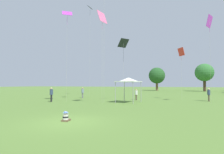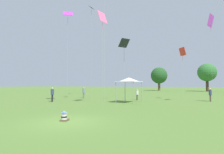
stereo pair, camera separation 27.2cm
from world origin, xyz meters
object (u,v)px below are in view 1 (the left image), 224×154
object	(u,v)px
person_standing_0	(51,93)
kite_5	(90,12)
person_standing_5	(83,92)
kite_6	(181,53)
person_standing_1	(209,94)
kite_1	(102,18)
kite_3	(123,44)
kite_4	(209,23)
distant_tree_2	(157,76)
seated_toddler	(66,117)
person_standing_4	(136,94)
canopy_tent	(128,80)
distant_tree_3	(204,73)
kite_0	(67,15)

from	to	relation	value
person_standing_0	kite_5	size ratio (longest dim) A/B	0.10
person_standing_5	kite_6	bearing A→B (deg)	17.12
person_standing_1	kite_1	distance (m)	16.46
kite_3	kite_4	size ratio (longest dim) A/B	0.80
kite_1	kite_5	xyz separation A→B (m)	(-7.77, 11.48, 6.53)
person_standing_0	distant_tree_2	world-z (taller)	distant_tree_2
kite_1	seated_toddler	bearing A→B (deg)	-113.08
person_standing_4	kite_6	bearing A→B (deg)	158.53
kite_3	kite_6	world-z (taller)	kite_3
kite_1	kite_5	bearing A→B (deg)	90.71
person_standing_5	canopy_tent	size ratio (longest dim) A/B	0.57
kite_3	kite_6	size ratio (longest dim) A/B	1.09
kite_1	distant_tree_3	xyz separation A→B (m)	(15.28, 44.16, -3.69)
person_standing_0	person_standing_4	bearing A→B (deg)	-42.36
seated_toddler	person_standing_5	bearing A→B (deg)	106.38
kite_0	kite_6	distance (m)	16.71
person_standing_1	kite_4	world-z (taller)	kite_4
person_standing_4	kite_1	size ratio (longest dim) A/B	0.15
canopy_tent	kite_5	size ratio (longest dim) A/B	0.18
canopy_tent	distant_tree_2	world-z (taller)	distant_tree_2
seated_toddler	distant_tree_3	bearing A→B (deg)	64.34
kite_4	kite_5	bearing A→B (deg)	-36.32
person_standing_1	kite_5	bearing A→B (deg)	-41.02
distant_tree_2	distant_tree_3	bearing A→B (deg)	-8.44
person_standing_4	person_standing_5	distance (m)	8.75
seated_toddler	kite_3	size ratio (longest dim) A/B	0.07
person_standing_0	kite_3	size ratio (longest dim) A/B	0.22
person_standing_0	person_standing_1	size ratio (longest dim) A/B	1.06
distant_tree_2	canopy_tent	bearing A→B (deg)	-87.62
kite_3	kite_6	bearing A→B (deg)	-153.95
seated_toddler	distant_tree_2	bearing A→B (deg)	80.10
person_standing_4	person_standing_0	bearing A→B (deg)	-16.48
distant_tree_3	distant_tree_2	bearing A→B (deg)	171.56
kite_3	kite_5	bearing A→B (deg)	-46.57
seated_toddler	distant_tree_2	xyz separation A→B (m)	(-1.19, 55.07, 5.09)
seated_toddler	person_standing_5	distance (m)	17.45
kite_0	kite_5	world-z (taller)	kite_5
kite_5	person_standing_4	bearing A→B (deg)	-72.33
person_standing_4	kite_4	bearing A→B (deg)	125.15
person_standing_1	kite_6	xyz separation A→B (m)	(-3.22, 1.72, 5.85)
kite_4	person_standing_0	bearing A→B (deg)	-3.42
kite_4	kite_5	world-z (taller)	kite_5
distant_tree_3	kite_3	bearing A→B (deg)	-109.93
person_standing_1	distant_tree_3	distance (m)	36.57
kite_4	distant_tree_2	xyz separation A→B (m)	(-11.01, 40.56, -4.25)
kite_4	seated_toddler	bearing A→B (deg)	36.06
seated_toddler	kite_3	bearing A→B (deg)	81.42
person_standing_5	kite_1	xyz separation A→B (m)	(6.47, -6.76, 8.57)
person_standing_0	kite_4	size ratio (longest dim) A/B	0.17
person_standing_0	kite_0	world-z (taller)	kite_0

